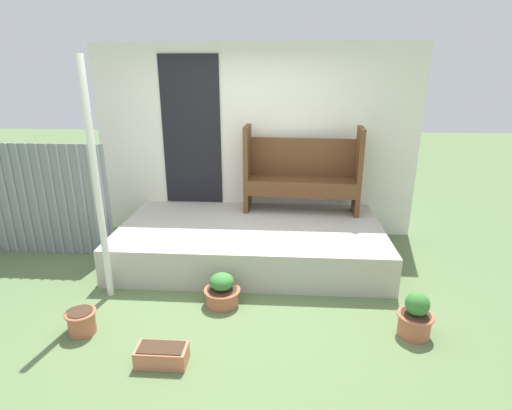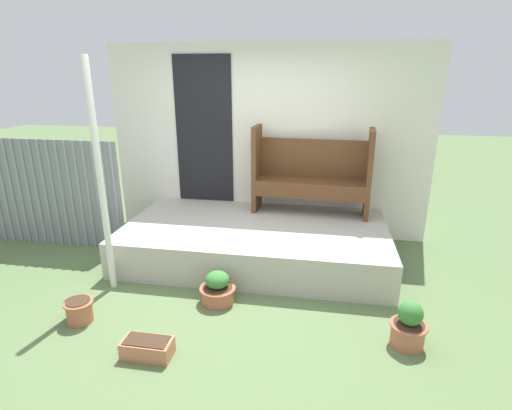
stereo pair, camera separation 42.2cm
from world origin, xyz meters
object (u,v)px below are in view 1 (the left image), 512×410
flower_pot_left (82,321)px  flower_pot_middle (222,291)px  bench (302,170)px  support_post (97,186)px  planter_box_rect (162,355)px  flower_pot_right (415,317)px

flower_pot_left → flower_pot_middle: size_ratio=0.73×
bench → flower_pot_left: bearing=-129.4°
support_post → flower_pot_left: 1.25m
support_post → planter_box_rect: size_ratio=5.81×
planter_box_rect → flower_pot_middle: bearing=68.0°
bench → flower_pot_middle: 2.06m
bench → planter_box_rect: size_ratio=3.71×
support_post → flower_pot_right: (2.98, -0.48, -1.01)m
flower_pot_right → planter_box_rect: size_ratio=1.02×
flower_pot_left → planter_box_rect: size_ratio=0.66×
flower_pot_right → planter_box_rect: bearing=-166.6°
bench → flower_pot_right: (0.94, -2.05, -0.82)m
flower_pot_middle → planter_box_rect: size_ratio=0.90×
flower_pot_left → flower_pot_right: (2.96, 0.16, 0.06)m
flower_pot_left → flower_pot_right: 2.97m
flower_pot_left → flower_pot_right: size_ratio=0.65×
flower_pot_middle → planter_box_rect: (-0.36, -0.89, -0.07)m
bench → flower_pot_right: bench is taller
bench → flower_pot_middle: bench is taller
flower_pot_right → planter_box_rect: (-2.13, -0.51, -0.10)m
support_post → planter_box_rect: 1.71m
flower_pot_middle → flower_pot_right: 1.82m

